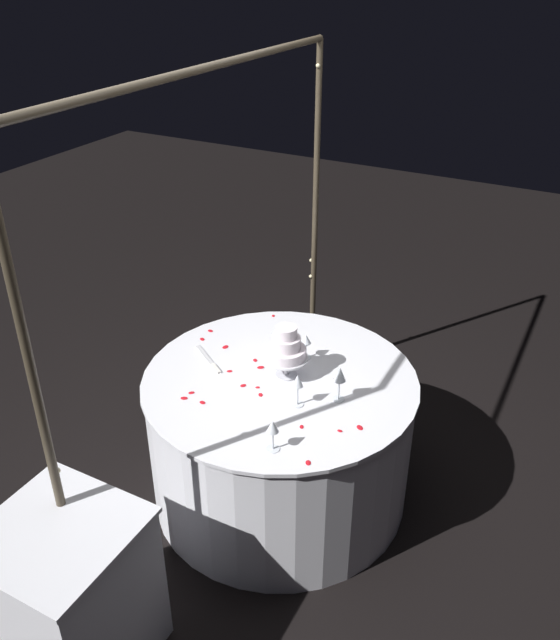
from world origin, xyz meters
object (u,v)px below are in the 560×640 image
(main_table, at_px, (280,437))
(wine_glass_2, at_px, (273,429))
(wine_glass_0, at_px, (306,341))
(cake_knife, at_px, (210,361))
(wine_glass_1, at_px, (298,383))
(wine_glass_4, at_px, (277,332))
(decorative_arch, at_px, (212,231))
(side_table, at_px, (71,596))
(tiered_cake, at_px, (286,348))
(wine_glass_3, at_px, (340,375))

(main_table, height_order, wine_glass_2, wine_glass_2)
(wine_glass_0, bearing_deg, cake_knife, 122.26)
(main_table, bearing_deg, cake_knife, 95.36)
(wine_glass_1, height_order, wine_glass_4, wine_glass_1)
(wine_glass_1, bearing_deg, main_table, 48.55)
(cake_knife, bearing_deg, main_table, -84.64)
(decorative_arch, height_order, wine_glass_0, decorative_arch)
(side_table, bearing_deg, wine_glass_2, -33.30)
(decorative_arch, xyz_separation_m, wine_glass_2, (-0.48, -0.58, -0.60))
(main_table, height_order, side_table, main_table)
(wine_glass_0, height_order, wine_glass_2, wine_glass_2)
(main_table, relative_size, cake_knife, 5.39)
(main_table, relative_size, wine_glass_4, 8.35)
(side_table, bearing_deg, wine_glass_1, -22.47)
(main_table, xyz_separation_m, wine_glass_0, (0.23, -0.03, 0.48))
(wine_glass_1, bearing_deg, side_table, 157.53)
(tiered_cake, distance_m, wine_glass_2, 0.57)
(main_table, relative_size, wine_glass_3, 7.47)
(wine_glass_0, xyz_separation_m, wine_glass_3, (-0.25, -0.30, 0.03))
(wine_glass_4, bearing_deg, wine_glass_2, -153.28)
(main_table, distance_m, wine_glass_2, 0.72)
(cake_knife, bearing_deg, wine_glass_0, -57.74)
(decorative_arch, relative_size, main_table, 1.69)
(main_table, relative_size, side_table, 1.86)
(tiered_cake, xyz_separation_m, wine_glass_1, (-0.19, -0.16, -0.03))
(side_table, relative_size, wine_glass_2, 4.84)
(main_table, xyz_separation_m, wine_glass_2, (-0.49, -0.22, 0.49))
(main_table, distance_m, cake_knife, 0.55)
(wine_glass_1, distance_m, cake_knife, 0.59)
(wine_glass_3, bearing_deg, wine_glass_2, 167.20)
(wine_glass_1, height_order, wine_glass_3, wine_glass_3)
(wine_glass_2, height_order, wine_glass_3, wine_glass_3)
(wine_glass_0, relative_size, wine_glass_3, 0.76)
(wine_glass_0, bearing_deg, side_table, 168.21)
(side_table, distance_m, wine_glass_4, 1.55)
(wine_glass_0, height_order, wine_glass_4, wine_glass_4)
(side_table, distance_m, wine_glass_1, 1.29)
(wine_glass_0, xyz_separation_m, wine_glass_4, (-0.03, 0.15, 0.02))
(wine_glass_2, bearing_deg, wine_glass_4, 26.72)
(wine_glass_3, height_order, wine_glass_4, wine_glass_3)
(main_table, height_order, wine_glass_0, wine_glass_0)
(wine_glass_2, bearing_deg, wine_glass_1, 8.47)
(wine_glass_4, bearing_deg, decorative_arch, 131.19)
(wine_glass_2, bearing_deg, cake_knife, 54.03)
(wine_glass_0, xyz_separation_m, wine_glass_1, (-0.38, -0.15, 0.02))
(main_table, relative_size, wine_glass_1, 8.13)
(side_table, xyz_separation_m, wine_glass_4, (1.46, -0.16, 0.51))
(wine_glass_4, bearing_deg, wine_glass_3, -116.91)
(side_table, height_order, wine_glass_4, wine_glass_4)
(decorative_arch, xyz_separation_m, wine_glass_0, (0.23, -0.39, -0.61))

